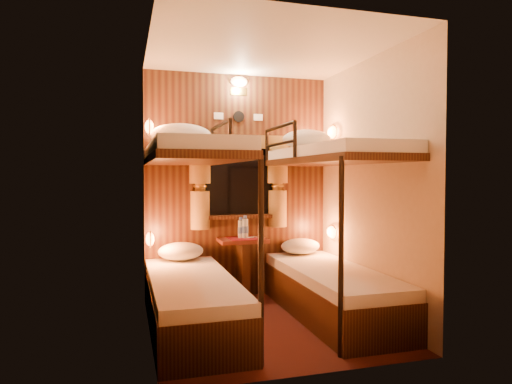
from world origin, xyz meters
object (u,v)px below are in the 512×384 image
object	(u,v)px
bottle_left	(245,228)
bottle_right	(241,229)
bunk_left	(192,264)
bunk_right	(331,257)
table	(243,261)

from	to	relation	value
bottle_left	bottle_right	size ratio (longest dim) A/B	1.10
bunk_left	bottle_right	distance (m)	1.05
bottle_left	bunk_right	bearing A→B (deg)	-51.78
bunk_right	bottle_left	distance (m)	1.02
table	bottle_left	bearing A→B (deg)	9.40
bunk_left	table	xyz separation A→B (m)	(0.65, 0.78, -0.14)
bottle_left	bottle_right	world-z (taller)	bottle_left
bottle_left	table	bearing A→B (deg)	-170.60
table	bottle_right	world-z (taller)	bottle_right
bunk_right	table	world-z (taller)	bunk_right
bottle_left	bunk_left	bearing A→B (deg)	-130.73
bunk_right	table	size ratio (longest dim) A/B	2.90
bunk_right	bottle_left	world-z (taller)	bunk_right
table	bottle_right	distance (m)	0.33
bottle_left	bottle_right	xyz separation A→B (m)	(-0.04, 0.03, -0.01)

